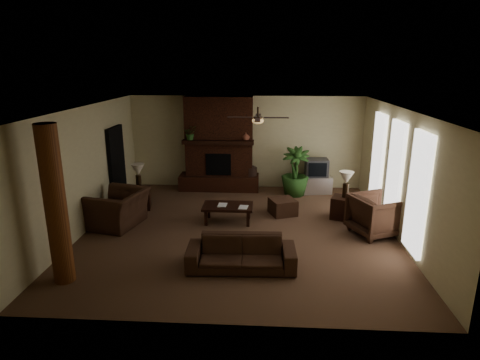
# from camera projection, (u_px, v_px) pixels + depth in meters

# --- Properties ---
(room_shell) EXTENTS (7.00, 7.00, 7.00)m
(room_shell) POSITION_uv_depth(u_px,v_px,m) (239.00, 172.00, 8.90)
(room_shell) COLOR brown
(room_shell) RESTS_ON ground
(fireplace) EXTENTS (2.40, 0.70, 2.80)m
(fireplace) POSITION_uv_depth(u_px,v_px,m) (219.00, 152.00, 12.11)
(fireplace) COLOR #441F12
(fireplace) RESTS_ON ground
(windows) EXTENTS (0.08, 3.65, 2.35)m
(windows) POSITION_uv_depth(u_px,v_px,m) (395.00, 174.00, 8.91)
(windows) COLOR white
(windows) RESTS_ON ground
(log_column) EXTENTS (0.36, 0.36, 2.80)m
(log_column) POSITION_uv_depth(u_px,v_px,m) (56.00, 206.00, 6.77)
(log_column) COLOR brown
(log_column) RESTS_ON ground
(doorway) EXTENTS (0.10, 1.00, 2.10)m
(doorway) POSITION_uv_depth(u_px,v_px,m) (117.00, 165.00, 10.92)
(doorway) COLOR black
(doorway) RESTS_ON ground
(ceiling_fan) EXTENTS (1.35, 1.35, 0.37)m
(ceiling_fan) POSITION_uv_depth(u_px,v_px,m) (258.00, 119.00, 8.85)
(ceiling_fan) COLOR #322316
(ceiling_fan) RESTS_ON ceiling
(sofa) EXTENTS (2.04, 0.64, 0.79)m
(sofa) POSITION_uv_depth(u_px,v_px,m) (241.00, 248.00, 7.49)
(sofa) COLOR #3F271B
(sofa) RESTS_ON ground
(armchair_left) EXTENTS (1.11, 1.45, 1.13)m
(armchair_left) POSITION_uv_depth(u_px,v_px,m) (118.00, 203.00, 9.45)
(armchair_left) COLOR #3F271B
(armchair_left) RESTS_ON ground
(armchair_right) EXTENTS (1.23, 1.26, 1.01)m
(armchair_right) POSITION_uv_depth(u_px,v_px,m) (376.00, 213.00, 8.97)
(armchair_right) COLOR #3F271B
(armchair_right) RESTS_ON ground
(coffee_table) EXTENTS (1.20, 0.70, 0.43)m
(coffee_table) POSITION_uv_depth(u_px,v_px,m) (228.00, 207.00, 9.70)
(coffee_table) COLOR black
(coffee_table) RESTS_ON ground
(ottoman) EXTENTS (0.78, 0.78, 0.40)m
(ottoman) POSITION_uv_depth(u_px,v_px,m) (283.00, 207.00, 10.25)
(ottoman) COLOR #3F271B
(ottoman) RESTS_ON ground
(tv_stand) EXTENTS (0.91, 0.60, 0.50)m
(tv_stand) POSITION_uv_depth(u_px,v_px,m) (316.00, 184.00, 11.97)
(tv_stand) COLOR silver
(tv_stand) RESTS_ON ground
(tv) EXTENTS (0.67, 0.55, 0.52)m
(tv) POSITION_uv_depth(u_px,v_px,m) (317.00, 168.00, 11.85)
(tv) COLOR #38373A
(tv) RESTS_ON tv_stand
(floor_vase) EXTENTS (0.34, 0.34, 0.77)m
(floor_vase) POSITION_uv_depth(u_px,v_px,m) (251.00, 176.00, 12.18)
(floor_vase) COLOR #34221C
(floor_vase) RESTS_ON ground
(floor_plant) EXTENTS (0.91, 1.47, 0.79)m
(floor_plant) POSITION_uv_depth(u_px,v_px,m) (295.00, 182.00, 11.70)
(floor_plant) COLOR #2C5522
(floor_plant) RESTS_ON ground
(side_table_left) EXTENTS (0.60, 0.60, 0.55)m
(side_table_left) POSITION_uv_depth(u_px,v_px,m) (141.00, 198.00, 10.65)
(side_table_left) COLOR black
(side_table_left) RESTS_ON ground
(lamp_left) EXTENTS (0.42, 0.42, 0.65)m
(lamp_left) POSITION_uv_depth(u_px,v_px,m) (138.00, 171.00, 10.50)
(lamp_left) COLOR #322316
(lamp_left) RESTS_ON side_table_left
(side_table_right) EXTENTS (0.65, 0.65, 0.55)m
(side_table_right) POSITION_uv_depth(u_px,v_px,m) (342.00, 208.00, 9.96)
(side_table_right) COLOR black
(side_table_right) RESTS_ON ground
(lamp_right) EXTENTS (0.45, 0.45, 0.65)m
(lamp_right) POSITION_uv_depth(u_px,v_px,m) (346.00, 180.00, 9.77)
(lamp_right) COLOR #322316
(lamp_right) RESTS_ON side_table_right
(mantel_plant) EXTENTS (0.49, 0.52, 0.33)m
(mantel_plant) POSITION_uv_depth(u_px,v_px,m) (190.00, 134.00, 11.74)
(mantel_plant) COLOR #2C5522
(mantel_plant) RESTS_ON fireplace
(mantel_vase) EXTENTS (0.27, 0.28, 0.22)m
(mantel_vase) POSITION_uv_depth(u_px,v_px,m) (246.00, 136.00, 11.72)
(mantel_vase) COLOR brown
(mantel_vase) RESTS_ON fireplace
(book_a) EXTENTS (0.22, 0.04, 0.29)m
(book_a) POSITION_uv_depth(u_px,v_px,m) (218.00, 200.00, 9.62)
(book_a) COLOR #999999
(book_a) RESTS_ON coffee_table
(book_b) EXTENTS (0.21, 0.05, 0.29)m
(book_b) POSITION_uv_depth(u_px,v_px,m) (239.00, 202.00, 9.48)
(book_b) COLOR #999999
(book_b) RESTS_ON coffee_table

